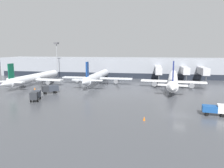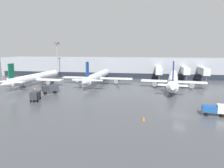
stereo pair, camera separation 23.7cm
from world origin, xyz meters
TOP-DOWN VIEW (x-y plane):
  - ground_plane at (0.00, 0.00)m, footprint 320.00×320.00m
  - terminal_building at (0.07, 61.84)m, footprint 160.00×27.96m
  - parked_jet_1 at (1.80, 32.18)m, footprint 21.90×40.29m
  - parked_jet_2 at (-25.92, 35.72)m, footprint 27.07×35.48m
  - parked_jet_3 at (-48.78, 30.62)m, footprint 22.56×36.80m
  - service_truck_0 at (-35.38, 6.82)m, footprint 3.12×5.23m
  - service_truck_1 at (7.04, 1.26)m, footprint 4.85×2.76m
  - service_truck_2 at (-35.72, 16.32)m, footprint 4.77×4.50m
  - traffic_cone_0 at (-7.04, -4.44)m, footprint 0.43×0.43m
  - traffic_cone_1 at (-43.88, 21.66)m, footprint 0.52×0.52m
  - apron_light_mast_2 at (-47.32, 48.26)m, footprint 1.80×1.80m

SIDE VIEW (x-z plane):
  - ground_plane at x=0.00m, z-range 0.00..0.00m
  - traffic_cone_1 at x=-43.88m, z-range 0.00..0.56m
  - traffic_cone_0 at x=-7.04m, z-range 0.00..0.79m
  - service_truck_1 at x=7.04m, z-range 0.20..2.52m
  - service_truck_0 at x=-35.38m, z-range 0.25..2.77m
  - service_truck_2 at x=-35.72m, z-range 0.31..2.75m
  - parked_jet_3 at x=-48.78m, z-range -1.79..6.98m
  - parked_jet_1 at x=1.80m, z-range -2.14..7.86m
  - parked_jet_2 at x=-25.92m, z-range -1.72..7.51m
  - terminal_building at x=0.07m, z-range 0.00..9.00m
  - apron_light_mast_2 at x=-47.32m, z-range 4.87..21.05m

